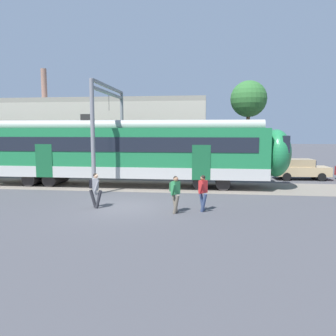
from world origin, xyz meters
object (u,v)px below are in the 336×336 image
parked_car_tan (300,169)px  pedestrian_grey (95,187)px  pedestrian_green (175,191)px  pedestrian_red (203,190)px  commuter_train (5,151)px

parked_car_tan → pedestrian_grey: bearing=-138.8°
pedestrian_green → parked_car_tan: bearing=53.2°
pedestrian_green → pedestrian_red: bearing=20.3°
commuter_train → pedestrian_green: (12.43, -6.86, -1.26)m
commuter_train → parked_car_tan: 21.27m
pedestrian_grey → parked_car_tan: pedestrian_grey is taller
commuter_train → pedestrian_grey: bearing=-36.5°
pedestrian_red → parked_car_tan: bearing=56.4°
commuter_train → pedestrian_red: commuter_train is taller
pedestrian_grey → pedestrian_red: size_ratio=1.00×
commuter_train → pedestrian_green: commuter_train is taller
pedestrian_grey → commuter_train: bearing=143.5°
pedestrian_green → parked_car_tan: pedestrian_green is taller
pedestrian_green → pedestrian_grey: bearing=172.3°
pedestrian_grey → pedestrian_green: (3.84, -0.52, 0.00)m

